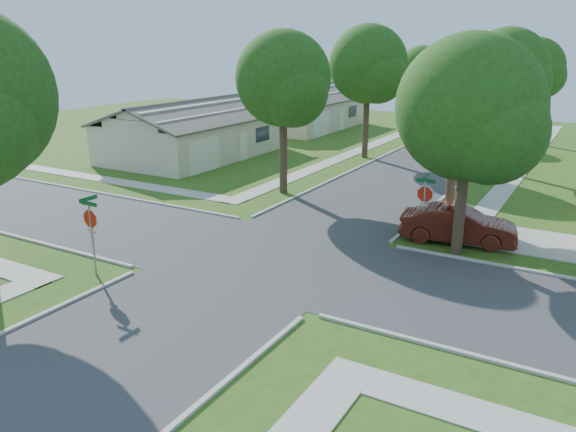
{
  "coord_description": "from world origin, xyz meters",
  "views": [
    {
      "loc": [
        11.06,
        -17.79,
        8.2
      ],
      "look_at": [
        0.39,
        0.7,
        1.6
      ],
      "focal_mm": 35.0,
      "sensor_mm": 36.0,
      "label": 1
    }
  ],
  "objects_px": {
    "stop_sign_sw": "(91,222)",
    "car_curb_east": "(485,135)",
    "tree_e_far": "(534,71)",
    "car_curb_west": "(447,122)",
    "car_driveway": "(458,225)",
    "stop_sign_ne": "(425,197)",
    "tree_w_near": "(284,83)",
    "tree_w_far": "(422,74)",
    "tree_ne_corner": "(471,115)",
    "tree_e_mid": "(507,75)",
    "tree_w_mid": "(369,68)",
    "house_nw_far": "(302,113)",
    "house_nw_near": "(194,136)",
    "tree_e_near": "(459,101)"
  },
  "relations": [
    {
      "from": "car_curb_east",
      "to": "house_nw_near",
      "type": "bearing_deg",
      "value": -127.88
    },
    {
      "from": "stop_sign_ne",
      "to": "tree_e_mid",
      "type": "bearing_deg",
      "value": 89.8
    },
    {
      "from": "car_driveway",
      "to": "stop_sign_ne",
      "type": "bearing_deg",
      "value": 111.76
    },
    {
      "from": "stop_sign_sw",
      "to": "car_curb_east",
      "type": "bearing_deg",
      "value": 80.22
    },
    {
      "from": "stop_sign_ne",
      "to": "tree_w_near",
      "type": "height_order",
      "value": "tree_w_near"
    },
    {
      "from": "stop_sign_sw",
      "to": "tree_w_mid",
      "type": "bearing_deg",
      "value": 89.87
    },
    {
      "from": "car_driveway",
      "to": "car_curb_west",
      "type": "height_order",
      "value": "car_driveway"
    },
    {
      "from": "tree_w_far",
      "to": "house_nw_near",
      "type": "distance_m",
      "value": 22.49
    },
    {
      "from": "tree_e_far",
      "to": "car_curb_west",
      "type": "bearing_deg",
      "value": 151.13
    },
    {
      "from": "stop_sign_ne",
      "to": "tree_w_far",
      "type": "distance_m",
      "value": 30.96
    },
    {
      "from": "tree_e_far",
      "to": "tree_w_far",
      "type": "distance_m",
      "value": 9.42
    },
    {
      "from": "house_nw_near",
      "to": "car_curb_east",
      "type": "height_order",
      "value": "house_nw_near"
    },
    {
      "from": "tree_e_mid",
      "to": "house_nw_far",
      "type": "bearing_deg",
      "value": 152.09
    },
    {
      "from": "tree_e_mid",
      "to": "car_curb_east",
      "type": "xyz_separation_m",
      "value": [
        -3.06,
        11.38,
        -5.62
      ]
    },
    {
      "from": "tree_w_far",
      "to": "car_driveway",
      "type": "distance_m",
      "value": 30.79
    },
    {
      "from": "car_curb_east",
      "to": "car_driveway",
      "type": "bearing_deg",
      "value": -73.31
    },
    {
      "from": "stop_sign_ne",
      "to": "car_curb_west",
      "type": "relative_size",
      "value": 0.63
    },
    {
      "from": "tree_w_mid",
      "to": "house_nw_near",
      "type": "relative_size",
      "value": 0.7
    },
    {
      "from": "tree_w_mid",
      "to": "car_curb_east",
      "type": "relative_size",
      "value": 2.56
    },
    {
      "from": "tree_e_far",
      "to": "house_nw_near",
      "type": "height_order",
      "value": "tree_e_far"
    },
    {
      "from": "tree_w_near",
      "to": "car_driveway",
      "type": "distance_m",
      "value": 12.41
    },
    {
      "from": "tree_w_near",
      "to": "house_nw_near",
      "type": "relative_size",
      "value": 0.66
    },
    {
      "from": "tree_w_far",
      "to": "tree_w_mid",
      "type": "bearing_deg",
      "value": -89.95
    },
    {
      "from": "tree_e_far",
      "to": "tree_w_far",
      "type": "xyz_separation_m",
      "value": [
        -9.4,
        -0.0,
        -0.47
      ]
    },
    {
      "from": "car_curb_east",
      "to": "tree_ne_corner",
      "type": "bearing_deg",
      "value": -73.01
    },
    {
      "from": "car_curb_east",
      "to": "car_curb_west",
      "type": "xyz_separation_m",
      "value": [
        -4.9,
        6.0,
        0.05
      ]
    },
    {
      "from": "tree_e_mid",
      "to": "house_nw_near",
      "type": "height_order",
      "value": "tree_e_mid"
    },
    {
      "from": "house_nw_far",
      "to": "car_curb_west",
      "type": "xyz_separation_m",
      "value": [
        12.79,
        6.39,
        -0.83
      ]
    },
    {
      "from": "tree_w_mid",
      "to": "house_nw_far",
      "type": "relative_size",
      "value": 0.7
    },
    {
      "from": "tree_e_near",
      "to": "house_nw_far",
      "type": "distance_m",
      "value": 31.24
    },
    {
      "from": "tree_w_near",
      "to": "tree_w_far",
      "type": "relative_size",
      "value": 1.12
    },
    {
      "from": "stop_sign_ne",
      "to": "house_nw_near",
      "type": "distance_m",
      "value": 23.12
    },
    {
      "from": "tree_ne_corner",
      "to": "tree_e_mid",
      "type": "bearing_deg",
      "value": 95.45
    },
    {
      "from": "tree_w_far",
      "to": "car_curb_east",
      "type": "height_order",
      "value": "tree_w_far"
    },
    {
      "from": "tree_w_far",
      "to": "car_driveway",
      "type": "relative_size",
      "value": 1.68
    },
    {
      "from": "car_driveway",
      "to": "car_curb_east",
      "type": "distance_m",
      "value": 27.23
    },
    {
      "from": "tree_e_near",
      "to": "tree_e_far",
      "type": "relative_size",
      "value": 0.95
    },
    {
      "from": "house_nw_far",
      "to": "car_driveway",
      "type": "xyz_separation_m",
      "value": [
        21.99,
        -26.5,
        -0.73
      ]
    },
    {
      "from": "house_nw_near",
      "to": "car_driveway",
      "type": "distance_m",
      "value": 23.97
    },
    {
      "from": "tree_e_mid",
      "to": "tree_e_far",
      "type": "relative_size",
      "value": 1.06
    },
    {
      "from": "tree_w_near",
      "to": "tree_w_far",
      "type": "xyz_separation_m",
      "value": [
        -0.01,
        25.0,
        -0.61
      ]
    },
    {
      "from": "tree_e_mid",
      "to": "tree_w_far",
      "type": "distance_m",
      "value": 16.06
    },
    {
      "from": "tree_e_near",
      "to": "car_curb_west",
      "type": "distance_m",
      "value": 30.84
    },
    {
      "from": "tree_e_far",
      "to": "car_curb_west",
      "type": "xyz_separation_m",
      "value": [
        -7.95,
        4.39,
        -5.29
      ]
    },
    {
      "from": "car_driveway",
      "to": "tree_w_mid",
      "type": "bearing_deg",
      "value": 24.61
    },
    {
      "from": "tree_e_far",
      "to": "tree_e_near",
      "type": "bearing_deg",
      "value": -90.0
    },
    {
      "from": "car_driveway",
      "to": "house_nw_far",
      "type": "bearing_deg",
      "value": 29.84
    },
    {
      "from": "car_driveway",
      "to": "car_curb_west",
      "type": "bearing_deg",
      "value": 5.78
    },
    {
      "from": "tree_w_near",
      "to": "tree_ne_corner",
      "type": "distance_m",
      "value": 12.02
    },
    {
      "from": "car_driveway",
      "to": "car_curb_west",
      "type": "relative_size",
      "value": 1.01
    }
  ]
}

